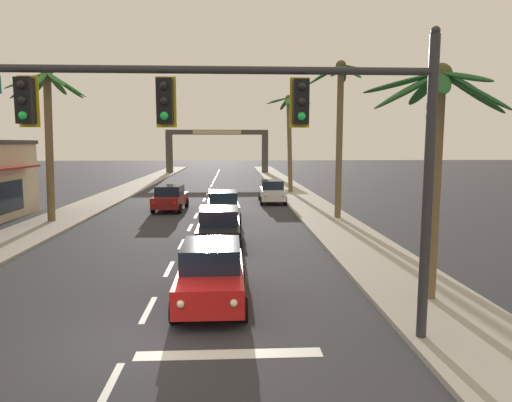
{
  "coord_description": "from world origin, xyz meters",
  "views": [
    {
      "loc": [
        2.32,
        -9.81,
        4.47
      ],
      "look_at": [
        3.22,
        8.0,
        2.2
      ],
      "focal_mm": 31.87,
      "sensor_mm": 36.0,
      "label": 1
    }
  ],
  "objects_px": {
    "sedan_oncoming_far": "(170,198)",
    "sedan_fifth_in_queue": "(223,206)",
    "traffic_signal_mast": "(250,123)",
    "sedan_third_in_queue": "(219,227)",
    "town_gateway_arch": "(217,145)",
    "sedan_parked_nearest_kerb": "(272,191)",
    "palm_right_third": "(289,126)",
    "palm_left_second": "(48,117)",
    "palm_right_nearest": "(438,116)",
    "sedan_lead_at_stop_bar": "(211,273)",
    "palm_right_second": "(340,112)"
  },
  "relations": [
    {
      "from": "sedan_lead_at_stop_bar",
      "to": "palm_left_second",
      "type": "relative_size",
      "value": 0.52
    },
    {
      "from": "sedan_third_in_queue",
      "to": "town_gateway_arch",
      "type": "xyz_separation_m",
      "value": [
        -1.7,
        48.34,
        3.35
      ]
    },
    {
      "from": "traffic_signal_mast",
      "to": "sedan_fifth_in_queue",
      "type": "bearing_deg",
      "value": 93.25
    },
    {
      "from": "sedan_lead_at_stop_bar",
      "to": "sedan_oncoming_far",
      "type": "distance_m",
      "value": 18.33
    },
    {
      "from": "palm_right_second",
      "to": "sedan_lead_at_stop_bar",
      "type": "bearing_deg",
      "value": -116.26
    },
    {
      "from": "sedan_parked_nearest_kerb",
      "to": "sedan_third_in_queue",
      "type": "bearing_deg",
      "value": -103.6
    },
    {
      "from": "palm_left_second",
      "to": "palm_right_third",
      "type": "distance_m",
      "value": 20.79
    },
    {
      "from": "sedan_parked_nearest_kerb",
      "to": "palm_right_nearest",
      "type": "relative_size",
      "value": 0.68
    },
    {
      "from": "traffic_signal_mast",
      "to": "palm_right_nearest",
      "type": "bearing_deg",
      "value": 26.22
    },
    {
      "from": "palm_left_second",
      "to": "sedan_oncoming_far",
      "type": "bearing_deg",
      "value": 38.59
    },
    {
      "from": "palm_right_nearest",
      "to": "palm_right_third",
      "type": "bearing_deg",
      "value": 91.18
    },
    {
      "from": "town_gateway_arch",
      "to": "sedan_third_in_queue",
      "type": "bearing_deg",
      "value": -87.99
    },
    {
      "from": "sedan_third_in_queue",
      "to": "palm_left_second",
      "type": "bearing_deg",
      "value": 146.18
    },
    {
      "from": "sedan_fifth_in_queue",
      "to": "sedan_oncoming_far",
      "type": "xyz_separation_m",
      "value": [
        -3.61,
        4.06,
        0.0
      ]
    },
    {
      "from": "sedan_oncoming_far",
      "to": "palm_right_nearest",
      "type": "height_order",
      "value": "palm_right_nearest"
    },
    {
      "from": "sedan_lead_at_stop_bar",
      "to": "palm_right_nearest",
      "type": "distance_m",
      "value": 7.54
    },
    {
      "from": "palm_right_nearest",
      "to": "sedan_oncoming_far",
      "type": "bearing_deg",
      "value": 118.02
    },
    {
      "from": "sedan_fifth_in_queue",
      "to": "sedan_oncoming_far",
      "type": "distance_m",
      "value": 5.44
    },
    {
      "from": "palm_right_nearest",
      "to": "palm_left_second",
      "type": "bearing_deg",
      "value": 138.89
    },
    {
      "from": "sedan_oncoming_far",
      "to": "palm_right_third",
      "type": "xyz_separation_m",
      "value": [
        9.16,
        9.7,
        5.11
      ]
    },
    {
      "from": "traffic_signal_mast",
      "to": "sedan_oncoming_far",
      "type": "distance_m",
      "value": 21.71
    },
    {
      "from": "sedan_parked_nearest_kerb",
      "to": "palm_right_nearest",
      "type": "height_order",
      "value": "palm_right_nearest"
    },
    {
      "from": "sedan_parked_nearest_kerb",
      "to": "palm_right_third",
      "type": "relative_size",
      "value": 0.52
    },
    {
      "from": "sedan_third_in_queue",
      "to": "town_gateway_arch",
      "type": "height_order",
      "value": "town_gateway_arch"
    },
    {
      "from": "sedan_oncoming_far",
      "to": "sedan_fifth_in_queue",
      "type": "bearing_deg",
      "value": -48.37
    },
    {
      "from": "sedan_lead_at_stop_bar",
      "to": "sedan_parked_nearest_kerb",
      "type": "height_order",
      "value": "same"
    },
    {
      "from": "sedan_third_in_queue",
      "to": "palm_right_third",
      "type": "distance_m",
      "value": 22.05
    },
    {
      "from": "traffic_signal_mast",
      "to": "sedan_third_in_queue",
      "type": "bearing_deg",
      "value": 95.62
    },
    {
      "from": "town_gateway_arch",
      "to": "palm_right_second",
      "type": "bearing_deg",
      "value": -78.54
    },
    {
      "from": "palm_left_second",
      "to": "palm_right_third",
      "type": "relative_size",
      "value": 0.99
    },
    {
      "from": "sedan_fifth_in_queue",
      "to": "sedan_parked_nearest_kerb",
      "type": "relative_size",
      "value": 1.01
    },
    {
      "from": "palm_right_third",
      "to": "town_gateway_arch",
      "type": "height_order",
      "value": "palm_right_third"
    },
    {
      "from": "sedan_parked_nearest_kerb",
      "to": "palm_left_second",
      "type": "xyz_separation_m",
      "value": [
        -13.02,
        -8.38,
        5.06
      ]
    },
    {
      "from": "palm_left_second",
      "to": "town_gateway_arch",
      "type": "height_order",
      "value": "palm_left_second"
    },
    {
      "from": "sedan_third_in_queue",
      "to": "sedan_parked_nearest_kerb",
      "type": "distance_m",
      "value": 15.14
    },
    {
      "from": "palm_right_third",
      "to": "town_gateway_arch",
      "type": "bearing_deg",
      "value": 104.72
    },
    {
      "from": "traffic_signal_mast",
      "to": "palm_left_second",
      "type": "bearing_deg",
      "value": 122.83
    },
    {
      "from": "sedan_third_in_queue",
      "to": "palm_right_second",
      "type": "relative_size",
      "value": 0.49
    },
    {
      "from": "sedan_oncoming_far",
      "to": "palm_right_third",
      "type": "height_order",
      "value": "palm_right_third"
    },
    {
      "from": "sedan_lead_at_stop_bar",
      "to": "palm_right_third",
      "type": "xyz_separation_m",
      "value": [
        5.58,
        27.67,
        5.11
      ]
    },
    {
      "from": "palm_right_nearest",
      "to": "palm_right_third",
      "type": "xyz_separation_m",
      "value": [
        -0.58,
        27.99,
        0.76
      ]
    },
    {
      "from": "sedan_fifth_in_queue",
      "to": "palm_left_second",
      "type": "distance_m",
      "value": 10.76
    },
    {
      "from": "sedan_parked_nearest_kerb",
      "to": "town_gateway_arch",
      "type": "xyz_separation_m",
      "value": [
        -5.26,
        33.63,
        3.35
      ]
    },
    {
      "from": "sedan_lead_at_stop_bar",
      "to": "sedan_oncoming_far",
      "type": "bearing_deg",
      "value": 101.27
    },
    {
      "from": "sedan_lead_at_stop_bar",
      "to": "palm_right_nearest",
      "type": "bearing_deg",
      "value": -2.98
    },
    {
      "from": "traffic_signal_mast",
      "to": "sedan_oncoming_far",
      "type": "relative_size",
      "value": 2.51
    },
    {
      "from": "palm_left_second",
      "to": "sedan_fifth_in_queue",
      "type": "bearing_deg",
      "value": 3.73
    },
    {
      "from": "sedan_oncoming_far",
      "to": "palm_right_nearest",
      "type": "xyz_separation_m",
      "value": [
        9.73,
        -18.29,
        4.35
      ]
    },
    {
      "from": "sedan_oncoming_far",
      "to": "palm_right_second",
      "type": "distance_m",
      "value": 12.42
    },
    {
      "from": "sedan_lead_at_stop_bar",
      "to": "palm_left_second",
      "type": "bearing_deg",
      "value": 125.4
    }
  ]
}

